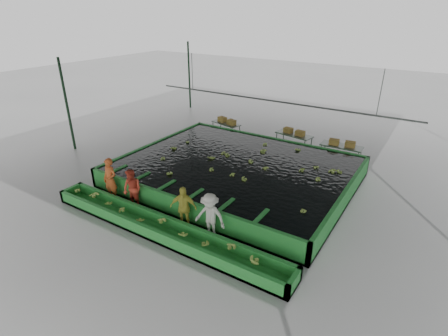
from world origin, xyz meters
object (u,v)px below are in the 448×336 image
Objects in this scene: flotation_tank at (236,171)px; box_stack_right at (342,146)px; packing_table_left at (226,129)px; box_stack_left at (227,123)px; worker_b at (132,190)px; box_stack_mid at (294,134)px; worker_c at (183,208)px; packing_table_mid at (293,142)px; packing_table_right at (340,154)px; sorting_trough at (161,229)px; worker_d at (210,216)px; worker_a at (110,180)px.

box_stack_right is (3.48, 4.63, 0.48)m from flotation_tank.
box_stack_left is (0.05, -0.01, 0.43)m from packing_table_left.
worker_b is 1.33× the size of box_stack_mid.
packing_table_mid is (0.37, 9.34, -0.37)m from worker_c.
packing_table_left is at bearing -178.73° from packing_table_mid.
packing_table_mid is 0.99× the size of packing_table_right.
box_stack_left reaches higher than sorting_trough.
flotation_tank is 5.84× the size of worker_d.
box_stack_right is (0.01, -0.02, 0.47)m from packing_table_right.
packing_table_left is at bearing 177.68° from packing_table_right.
box_stack_right is at bearing -2.44° from box_stack_left.
worker_b is at bearing -122.21° from box_stack_right.
worker_a is at bearing -128.17° from flotation_tank.
box_stack_left is 1.08× the size of box_stack_mid.
worker_c is at bearing -66.45° from packing_table_left.
worker_d is at bearing -60.73° from packing_table_left.
worker_c is at bearing 63.88° from sorting_trough.
worker_c is 9.35m from box_stack_mid.
flotation_tank is 4.59m from worker_d.
packing_table_mid is 2.74m from packing_table_right.
worker_a is 1.48× the size of box_stack_mid.
worker_b is at bearing 159.53° from sorting_trough.
sorting_trough is at bearing -159.77° from worker_d.
worker_b is 9.37m from packing_table_left.
packing_table_left is at bearing 90.73° from worker_a.
packing_table_right is (6.86, 8.95, -0.45)m from worker_a.
worker_d reaches higher than box_stack_right.
box_stack_right is (7.06, -0.30, 0.08)m from box_stack_left.
flotation_tank is 5.10m from sorting_trough.
box_stack_mid is at bearing 72.99° from worker_b.
sorting_trough is 5.84× the size of worker_d.
box_stack_left is at bearing 89.77° from worker_c.
worker_d is 9.38m from packing_table_mid.
worker_c is 9.45m from box_stack_right.
worker_a reaches higher than packing_table_right.
flotation_tank is at bearing -126.96° from box_stack_right.
sorting_trough is 7.50× the size of box_stack_left.
worker_b is 9.78m from box_stack_mid.
worker_d reaches higher than packing_table_right.
packing_table_mid is at bearing 72.84° from worker_b.
worker_b is (-2.14, -4.30, 0.37)m from flotation_tank.
packing_table_right is at bearing 51.70° from worker_a.
packing_table_right is at bearing -8.25° from box_stack_mid.
worker_d is at bearing -70.26° from flotation_tank.
box_stack_mid is at bearing 1.42° from packing_table_left.
worker_b is at bearing 172.82° from worker_d.
worker_a reaches higher than worker_c.
packing_table_mid is at bearing 85.71° from sorting_trough.
box_stack_mid reaches higher than flotation_tank.
box_stack_mid is (-2.74, 0.40, 0.46)m from packing_table_right.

